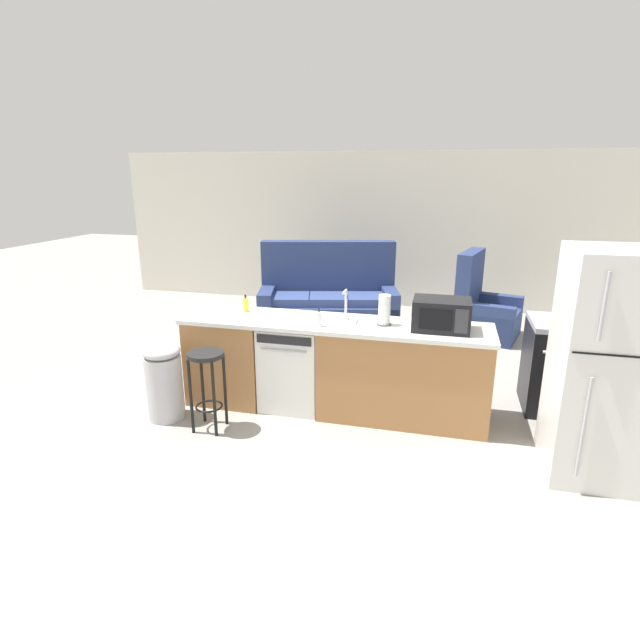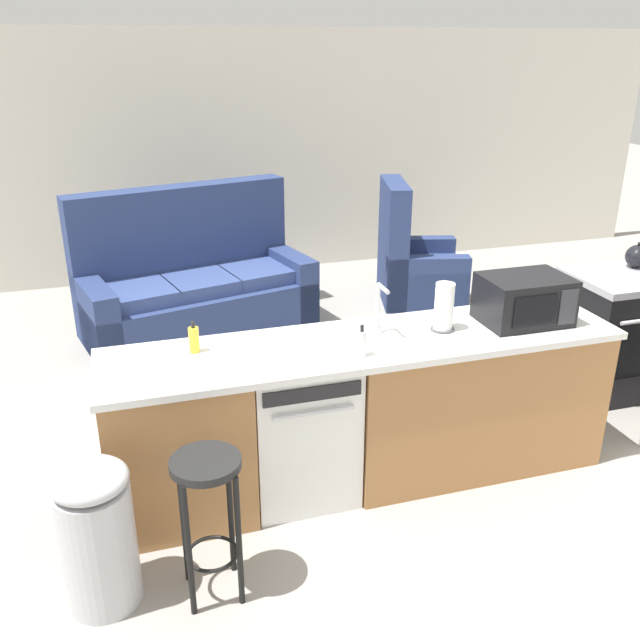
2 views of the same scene
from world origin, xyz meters
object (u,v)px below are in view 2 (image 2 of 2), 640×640
at_px(bar_stool, 208,498).
at_px(couch, 193,287).
at_px(stove_range, 618,332).
at_px(paper_towel_roll, 444,308).
at_px(kettle, 637,256).
at_px(dishwasher, 299,426).
at_px(microwave, 524,299).
at_px(dish_soap_bottle, 194,339).
at_px(armchair, 412,266).
at_px(trash_bin, 97,534).
at_px(soap_bottle, 362,343).

distance_m(bar_stool, couch, 3.33).
bearing_deg(stove_range, couch, 143.86).
distance_m(stove_range, paper_towel_roll, 1.90).
bearing_deg(kettle, bar_stool, -158.25).
distance_m(dishwasher, kettle, 2.91).
distance_m(microwave, couch, 3.19).
bearing_deg(bar_stool, microwave, 18.52).
bearing_deg(couch, dish_soap_bottle, -95.86).
bearing_deg(armchair, trash_bin, -132.19).
xyz_separation_m(bar_stool, trash_bin, (-0.50, 0.10, -0.16)).
bearing_deg(dishwasher, trash_bin, -152.58).
relative_size(kettle, couch, 0.10).
bearing_deg(dish_soap_bottle, couch, 84.14).
height_order(stove_range, dish_soap_bottle, dish_soap_bottle).
bearing_deg(soap_bottle, paper_towel_roll, 18.99).
distance_m(kettle, trash_bin, 4.11).
bearing_deg(armchair, dish_soap_bottle, -133.01).
bearing_deg(kettle, paper_towel_roll, -160.85).
height_order(soap_bottle, kettle, kettle).
height_order(paper_towel_roll, trash_bin, paper_towel_roll).
height_order(kettle, couch, couch).
xyz_separation_m(microwave, paper_towel_roll, (-0.51, 0.02, -0.00)).
height_order(dishwasher, paper_towel_roll, paper_towel_roll).
distance_m(stove_range, trash_bin, 3.86).
height_order(microwave, trash_bin, microwave).
relative_size(soap_bottle, armchair, 0.15).
height_order(dishwasher, trash_bin, dishwasher).
bearing_deg(couch, armchair, 3.22).
xyz_separation_m(dishwasher, trash_bin, (-1.10, -0.57, -0.04)).
distance_m(stove_range, soap_bottle, 2.46).
relative_size(dish_soap_bottle, trash_bin, 0.24).
relative_size(stove_range, bar_stool, 1.22).
xyz_separation_m(couch, armchair, (2.21, 0.12, -0.04)).
bearing_deg(kettle, microwave, -153.87).
distance_m(stove_range, armchair, 2.33).
distance_m(microwave, bar_stool, 2.15).
xyz_separation_m(kettle, bar_stool, (-3.37, -1.34, -0.45)).
bearing_deg(couch, trash_bin, -104.30).
height_order(dish_soap_bottle, couch, couch).
xyz_separation_m(stove_range, couch, (-2.88, 2.10, -0.06)).
bearing_deg(couch, soap_bottle, -78.37).
bearing_deg(bar_stool, kettle, 21.75).
relative_size(stove_range, trash_bin, 1.22).
bearing_deg(soap_bottle, trash_bin, -164.29).
relative_size(bar_stool, couch, 0.34).
bearing_deg(soap_bottle, kettle, 19.12).
height_order(dishwasher, couch, couch).
bearing_deg(trash_bin, kettle, 17.90).
xyz_separation_m(bar_stool, armchair, (2.53, 3.44, -0.19)).
height_order(dish_soap_bottle, trash_bin, dish_soap_bottle).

